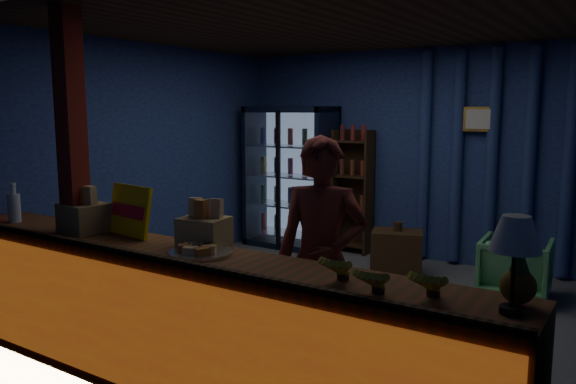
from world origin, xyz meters
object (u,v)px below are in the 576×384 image
table_lamp (515,238)px  pastry_tray (201,251)px  green_chair (515,268)px  shopkeeper (321,262)px

table_lamp → pastry_tray: bearing=178.9°
green_chair → table_lamp: (0.57, -3.19, 1.00)m
green_chair → pastry_tray: 3.48m
pastry_tray → shopkeeper: bearing=47.3°
green_chair → shopkeeper: bearing=70.1°
shopkeeper → green_chair: size_ratio=2.55×
green_chair → table_lamp: table_lamp is taller
shopkeeper → table_lamp: 1.54m
table_lamp → green_chair: bearing=100.1°
shopkeeper → pastry_tray: shopkeeper is taller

